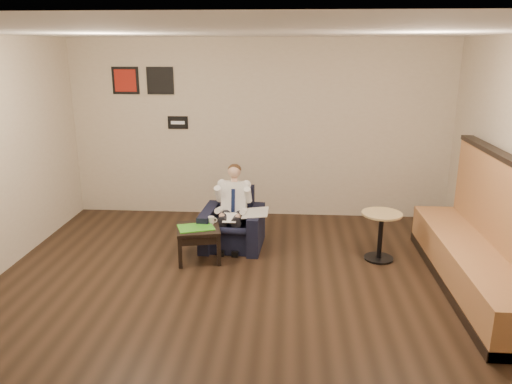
# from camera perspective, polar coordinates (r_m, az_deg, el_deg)

# --- Properties ---
(ground) EXTENTS (6.00, 6.00, 0.00)m
(ground) POSITION_cam_1_polar(r_m,az_deg,el_deg) (5.53, -1.61, -12.56)
(ground) COLOR black
(ground) RESTS_ON ground
(wall_back) EXTENTS (6.00, 0.02, 2.80)m
(wall_back) POSITION_cam_1_polar(r_m,az_deg,el_deg) (7.93, 0.41, 7.15)
(wall_back) COLOR beige
(wall_back) RESTS_ON ground
(wall_front) EXTENTS (6.00, 0.02, 2.80)m
(wall_front) POSITION_cam_1_polar(r_m,az_deg,el_deg) (2.27, -9.57, -18.16)
(wall_front) COLOR beige
(wall_front) RESTS_ON ground
(ceiling) EXTENTS (6.00, 6.00, 0.02)m
(ceiling) POSITION_cam_1_polar(r_m,az_deg,el_deg) (4.84, -1.89, 17.83)
(ceiling) COLOR white
(ceiling) RESTS_ON wall_back
(seating_sign) EXTENTS (0.32, 0.02, 0.20)m
(seating_sign) POSITION_cam_1_polar(r_m,az_deg,el_deg) (8.09, -8.92, 7.85)
(seating_sign) COLOR black
(seating_sign) RESTS_ON wall_back
(art_print_left) EXTENTS (0.42, 0.03, 0.42)m
(art_print_left) POSITION_cam_1_polar(r_m,az_deg,el_deg) (8.23, -14.69, 12.23)
(art_print_left) COLOR #A11D13
(art_print_left) RESTS_ON wall_back
(art_print_right) EXTENTS (0.42, 0.03, 0.42)m
(art_print_right) POSITION_cam_1_polar(r_m,az_deg,el_deg) (8.08, -10.90, 12.39)
(art_print_right) COLOR black
(art_print_right) RESTS_ON wall_back
(armchair) EXTENTS (0.86, 0.86, 0.78)m
(armchair) POSITION_cam_1_polar(r_m,az_deg,el_deg) (6.84, -2.71, -3.14)
(armchair) COLOR black
(armchair) RESTS_ON ground
(seated_man) EXTENTS (0.56, 0.80, 1.07)m
(seated_man) POSITION_cam_1_polar(r_m,az_deg,el_deg) (6.70, -2.88, -2.26)
(seated_man) COLOR white
(seated_man) RESTS_ON armchair
(lap_papers) EXTENTS (0.18, 0.26, 0.01)m
(lap_papers) POSITION_cam_1_polar(r_m,az_deg,el_deg) (6.63, -3.01, -2.95)
(lap_papers) COLOR white
(lap_papers) RESTS_ON seated_man
(newspaper) EXTENTS (0.34, 0.43, 0.01)m
(newspaper) POSITION_cam_1_polar(r_m,az_deg,el_deg) (6.66, -0.08, -2.37)
(newspaper) COLOR silver
(newspaper) RESTS_ON armchair
(side_table) EXTENTS (0.65, 0.65, 0.44)m
(side_table) POSITION_cam_1_polar(r_m,az_deg,el_deg) (6.52, -6.57, -5.84)
(side_table) COLOR black
(side_table) RESTS_ON ground
(green_folder) EXTENTS (0.52, 0.45, 0.01)m
(green_folder) POSITION_cam_1_polar(r_m,az_deg,el_deg) (6.42, -6.89, -4.04)
(green_folder) COLOR green
(green_folder) RESTS_ON side_table
(coffee_mug) EXTENTS (0.10, 0.10, 0.09)m
(coffee_mug) POSITION_cam_1_polar(r_m,az_deg,el_deg) (6.54, -5.15, -3.21)
(coffee_mug) COLOR white
(coffee_mug) RESTS_ON side_table
(smartphone) EXTENTS (0.14, 0.08, 0.01)m
(smartphone) POSITION_cam_1_polar(r_m,az_deg,el_deg) (6.59, -6.27, -3.49)
(smartphone) COLOR black
(smartphone) RESTS_ON side_table
(banquette) EXTENTS (0.70, 2.92, 1.49)m
(banquette) POSITION_cam_1_polar(r_m,az_deg,el_deg) (6.07, 24.04, -3.62)
(banquette) COLOR #A76F40
(banquette) RESTS_ON ground
(cafe_table) EXTENTS (0.59, 0.59, 0.64)m
(cafe_table) POSITION_cam_1_polar(r_m,az_deg,el_deg) (6.64, 14.01, -4.93)
(cafe_table) COLOR tan
(cafe_table) RESTS_ON ground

